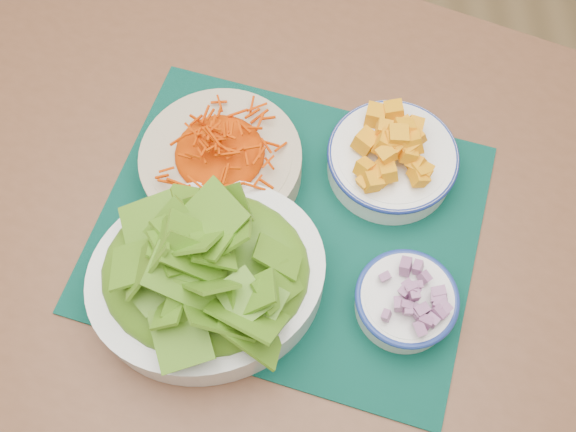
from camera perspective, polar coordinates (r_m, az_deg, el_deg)
The scene contains 7 objects.
ground at distance 1.67m, azimuth 3.83°, elevation -2.35°, with size 4.00×4.00×0.00m, color #A27F4E.
table at distance 0.97m, azimuth -4.61°, elevation -0.25°, with size 1.57×1.34×0.75m.
placemat at distance 0.86m, azimuth 0.00°, elevation -0.92°, with size 0.50×0.41×0.00m, color black.
carrot_bowl at distance 0.87m, azimuth -6.00°, elevation 5.11°, with size 0.26×0.26×0.09m.
squash_bowl at distance 0.88m, azimuth 9.34°, elevation 5.42°, with size 0.18×0.18×0.09m.
lettuce_bowl at distance 0.78m, azimuth -7.31°, elevation -4.88°, with size 0.35×0.32×0.13m.
onion_bowl at distance 0.80m, azimuth 10.47°, elevation -7.31°, with size 0.13×0.13×0.06m.
Camera 1 is at (-0.11, -0.66, 1.54)m, focal length 40.00 mm.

